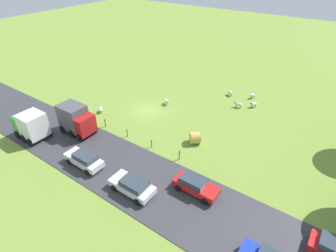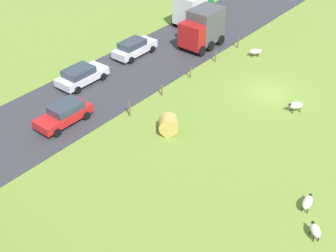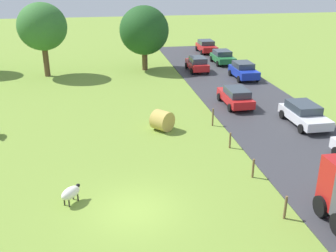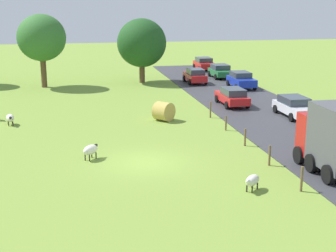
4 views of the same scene
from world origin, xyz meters
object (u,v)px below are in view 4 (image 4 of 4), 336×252
Objects in this scene: sheep_4 at (252,180)px; car_1 at (221,71)px; car_6 at (195,76)px; car_0 at (295,106)px; sheep_1 at (10,118)px; tree_1 at (42,38)px; sheep_3 at (91,150)px; hay_bale_0 at (164,111)px; car_4 at (204,64)px; car_5 at (232,96)px; car_2 at (241,80)px; tree_2 at (142,43)px.

car_1 is at bearing 75.11° from sheep_4.
car_0 is at bearing -77.69° from car_6.
tree_1 is at bearing 83.67° from sheep_1.
sheep_3 is 0.30× the size of car_6.
hay_bale_0 is 27.62m from car_4.
car_4 reaches higher than sheep_1.
sheep_1 is at bearing -130.75° from car_4.
car_1 is at bearing 61.32° from hay_bale_0.
car_6 is (-3.75, -9.84, 0.00)m from car_4.
sheep_3 is 17.51m from car_5.
tree_1 is (-10.80, 31.39, 4.53)m from sheep_4.
car_6 reaches higher than car_5.
car_4 is (21.37, 24.81, 0.36)m from sheep_1.
sheep_4 is at bearing -122.31° from car_0.
tree_1 is (-3.54, 25.11, 4.48)m from sheep_3.
car_0 is at bearing -4.58° from sheep_1.
car_1 is at bearing 6.21° from tree_1.
car_4 is at bearing 90.48° from car_2.
tree_1 reaches higher than tree_2.
car_4 is (8.81, 40.25, 0.37)m from sheep_4.
hay_bale_0 is 0.20× the size of tree_2.
car_1 reaches higher than hay_bale_0.
car_5 is 11.89m from car_6.
car_1 is 0.93× the size of car_5.
tree_1 reaches higher than car_0.
car_1 is at bearing 7.74° from tree_2.
tree_1 reaches higher than car_5.
car_4 is (-0.12, 13.65, -0.03)m from car_2.
car_6 is at bearing 40.34° from sheep_1.
car_2 is at bearing 88.96° from car_0.
sheep_3 is 0.27× the size of car_0.
car_6 reaches higher than sheep_3.
car_4 is at bearing 40.86° from tree_2.
car_5 reaches higher than sheep_4.
hay_bale_0 is at bearing -111.78° from car_4.
tree_1 is at bearing 176.46° from car_6.
car_0 is at bearing -91.04° from car_2.
tree_2 is 1.72× the size of car_6.
car_1 reaches higher than sheep_4.
sheep_3 is at bearing -81.98° from tree_1.
hay_bale_0 is (5.82, 8.32, 0.14)m from sheep_3.
car_0 is (15.95, 7.46, 0.29)m from sheep_3.
sheep_1 is 10.59m from sheep_3.
tree_2 is at bearing 116.20° from car_0.
hay_bale_0 reaches higher than sheep_3.
tree_1 is 26.62m from car_0.
car_4 is at bearing 90.92° from car_1.
car_6 is at bearing 62.97° from sheep_3.
car_6 is (-0.20, 11.89, 0.02)m from car_5.
tree_1 reaches higher than sheep_4.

